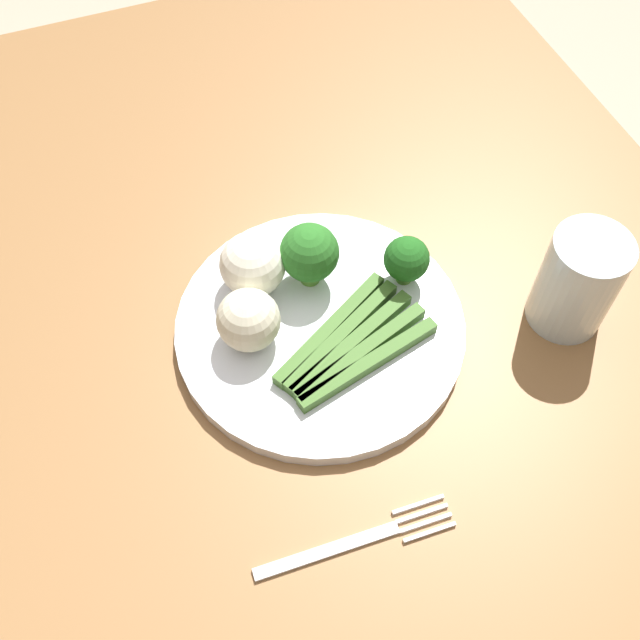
% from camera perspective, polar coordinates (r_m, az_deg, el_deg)
% --- Properties ---
extents(ground_plane, '(6.00, 6.00, 0.02)m').
position_cam_1_polar(ground_plane, '(1.39, -0.85, -19.74)').
color(ground_plane, '#B7A88E').
extents(dining_table, '(1.21, 0.92, 0.76)m').
position_cam_1_polar(dining_table, '(0.77, -1.46, -8.19)').
color(dining_table, olive).
rests_on(dining_table, ground_plane).
extents(plate, '(0.27, 0.27, 0.01)m').
position_cam_1_polar(plate, '(0.69, 0.00, -0.57)').
color(plate, white).
rests_on(plate, dining_table).
extents(asparagus_bundle, '(0.11, 0.16, 0.01)m').
position_cam_1_polar(asparagus_bundle, '(0.66, 2.39, -1.94)').
color(asparagus_bundle, '#3D6626').
rests_on(asparagus_bundle, plate).
extents(broccoli_front, '(0.06, 0.06, 0.07)m').
position_cam_1_polar(broccoli_front, '(0.68, -0.82, 5.16)').
color(broccoli_front, '#568E33').
rests_on(broccoli_front, plate).
extents(broccoli_outer_edge, '(0.04, 0.04, 0.05)m').
position_cam_1_polar(broccoli_outer_edge, '(0.69, 6.70, 4.66)').
color(broccoli_outer_edge, '#4C7F2B').
rests_on(broccoli_outer_edge, plate).
extents(cauliflower_near_fork, '(0.06, 0.06, 0.06)m').
position_cam_1_polar(cauliflower_near_fork, '(0.65, -5.55, 0.00)').
color(cauliflower_near_fork, beige).
rests_on(cauliflower_near_fork, plate).
extents(cauliflower_mid, '(0.06, 0.06, 0.06)m').
position_cam_1_polar(cauliflower_mid, '(0.69, -5.23, 4.29)').
color(cauliflower_mid, white).
rests_on(cauliflower_mid, plate).
extents(fork, '(0.03, 0.17, 0.00)m').
position_cam_1_polar(fork, '(0.61, 2.91, -16.66)').
color(fork, silver).
rests_on(fork, dining_table).
extents(water_glass, '(0.07, 0.07, 0.10)m').
position_cam_1_polar(water_glass, '(0.70, 19.28, 2.80)').
color(water_glass, silver).
rests_on(water_glass, dining_table).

